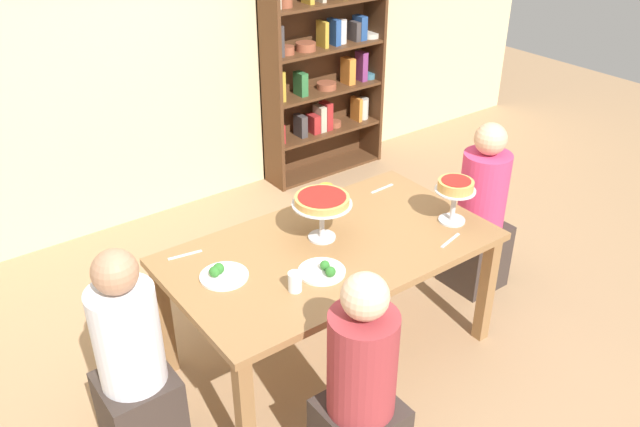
% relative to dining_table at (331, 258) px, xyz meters
% --- Properties ---
extents(ground_plane, '(12.00, 12.00, 0.00)m').
position_rel_dining_table_xyz_m(ground_plane, '(0.00, 0.00, -0.66)').
color(ground_plane, '#9E7A56').
extents(rear_partition, '(8.00, 0.12, 2.80)m').
position_rel_dining_table_xyz_m(rear_partition, '(0.00, 2.20, 0.74)').
color(rear_partition, beige).
rests_on(rear_partition, ground_plane).
extents(dining_table, '(1.74, 0.97, 0.74)m').
position_rel_dining_table_xyz_m(dining_table, '(0.00, 0.00, 0.00)').
color(dining_table, olive).
rests_on(dining_table, ground_plane).
extents(bookshelf, '(1.12, 0.30, 2.21)m').
position_rel_dining_table_xyz_m(bookshelf, '(1.43, 2.01, 0.46)').
color(bookshelf, '#4C2D19').
rests_on(bookshelf, ground_plane).
extents(diner_head_west, '(0.34, 0.34, 1.15)m').
position_rel_dining_table_xyz_m(diner_head_west, '(-1.14, -0.01, -0.17)').
color(diner_head_west, '#382D28').
rests_on(diner_head_west, ground_plane).
extents(diner_head_east, '(0.34, 0.34, 1.15)m').
position_rel_dining_table_xyz_m(diner_head_east, '(1.19, -0.01, -0.17)').
color(diner_head_east, '#382D28').
rests_on(diner_head_east, ground_plane).
extents(diner_near_left, '(0.34, 0.34, 1.15)m').
position_rel_dining_table_xyz_m(diner_near_left, '(-0.41, -0.76, -0.17)').
color(diner_near_left, '#382D28').
rests_on(diner_near_left, ground_plane).
extents(deep_dish_pizza_stand, '(0.32, 0.32, 0.26)m').
position_rel_dining_table_xyz_m(deep_dish_pizza_stand, '(0.01, 0.09, 0.30)').
color(deep_dish_pizza_stand, silver).
rests_on(deep_dish_pizza_stand, dining_table).
extents(personal_pizza_stand, '(0.23, 0.23, 0.26)m').
position_rel_dining_table_xyz_m(personal_pizza_stand, '(0.70, -0.20, 0.28)').
color(personal_pizza_stand, silver).
rests_on(personal_pizza_stand, dining_table).
extents(salad_plate_near_diner, '(0.24, 0.24, 0.07)m').
position_rel_dining_table_xyz_m(salad_plate_near_diner, '(-0.61, 0.09, 0.10)').
color(salad_plate_near_diner, white).
rests_on(salad_plate_near_diner, dining_table).
extents(salad_plate_far_diner, '(0.24, 0.24, 0.07)m').
position_rel_dining_table_xyz_m(salad_plate_far_diner, '(-0.19, -0.18, 0.10)').
color(salad_plate_far_diner, white).
rests_on(salad_plate_far_diner, dining_table).
extents(beer_glass_amber_tall, '(0.08, 0.08, 0.13)m').
position_rel_dining_table_xyz_m(beer_glass_amber_tall, '(0.24, 0.37, 0.15)').
color(beer_glass_amber_tall, gold).
rests_on(beer_glass_amber_tall, dining_table).
extents(water_glass_clear_near, '(0.07, 0.07, 0.10)m').
position_rel_dining_table_xyz_m(water_glass_clear_near, '(-0.38, -0.21, 0.13)').
color(water_glass_clear_near, white).
rests_on(water_glass_clear_near, dining_table).
extents(cutlery_fork_near, '(0.18, 0.06, 0.00)m').
position_rel_dining_table_xyz_m(cutlery_fork_near, '(0.54, -0.34, 0.08)').
color(cutlery_fork_near, silver).
rests_on(cutlery_fork_near, dining_table).
extents(cutlery_knife_near, '(0.18, 0.04, 0.00)m').
position_rel_dining_table_xyz_m(cutlery_knife_near, '(-0.67, 0.38, 0.08)').
color(cutlery_knife_near, silver).
rests_on(cutlery_knife_near, dining_table).
extents(cutlery_fork_far, '(0.18, 0.03, 0.00)m').
position_rel_dining_table_xyz_m(cutlery_fork_far, '(0.64, 0.33, 0.08)').
color(cutlery_fork_far, silver).
rests_on(cutlery_fork_far, dining_table).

